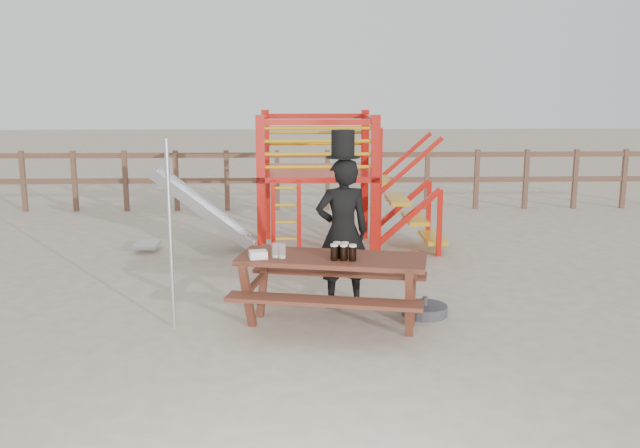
# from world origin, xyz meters

# --- Properties ---
(ground) EXTENTS (60.00, 60.00, 0.00)m
(ground) POSITION_xyz_m (0.00, 0.00, 0.00)
(ground) COLOR #C0B095
(ground) RESTS_ON ground
(back_fence) EXTENTS (15.09, 0.09, 1.20)m
(back_fence) POSITION_xyz_m (0.00, 7.00, 0.74)
(back_fence) COLOR brown
(back_fence) RESTS_ON ground
(playground_fort) EXTENTS (4.71, 1.84, 2.10)m
(playground_fort) POSITION_xyz_m (0.12, 3.58, 1.07)
(playground_fort) COLOR #B8140C
(playground_fort) RESTS_ON ground
(picnic_table) EXTENTS (2.19, 1.72, 0.76)m
(picnic_table) POSITION_xyz_m (0.27, 0.16, 0.48)
(picnic_table) COLOR brown
(picnic_table) RESTS_ON ground
(man_with_hat) EXTENTS (0.69, 0.52, 2.03)m
(man_with_hat) POSITION_xyz_m (0.43, 0.91, 0.91)
(man_with_hat) COLOR black
(man_with_hat) RESTS_ON ground
(metal_pole) EXTENTS (0.04, 0.04, 2.00)m
(metal_pole) POSITION_xyz_m (-1.40, 0.15, 1.00)
(metal_pole) COLOR #B2B2B7
(metal_pole) RESTS_ON ground
(parasol_base) EXTENTS (0.50, 0.50, 0.21)m
(parasol_base) POSITION_xyz_m (1.33, 0.47, 0.06)
(parasol_base) COLOR #38383D
(parasol_base) RESTS_ON ground
(paper_bag) EXTENTS (0.21, 0.17, 0.08)m
(paper_bag) POSITION_xyz_m (-0.50, 0.12, 0.80)
(paper_bag) COLOR white
(paper_bag) RESTS_ON picnic_table
(stout_pints) EXTENTS (0.27, 0.20, 0.17)m
(stout_pints) POSITION_xyz_m (0.38, 0.04, 0.84)
(stout_pints) COLOR black
(stout_pints) RESTS_ON picnic_table
(empty_glasses) EXTENTS (0.15, 0.10, 0.15)m
(empty_glasses) POSITION_xyz_m (-0.28, 0.14, 0.83)
(empty_glasses) COLOR silver
(empty_glasses) RESTS_ON picnic_table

